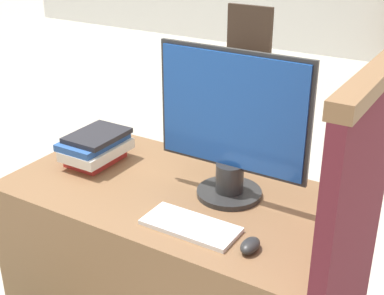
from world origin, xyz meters
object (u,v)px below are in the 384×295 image
(monitor, at_px, (231,127))
(far_chair, at_px, (243,55))
(mouse, at_px, (250,245))
(book_stack, at_px, (96,147))
(keyboard, at_px, (191,226))

(monitor, height_order, far_chair, monitor)
(mouse, relative_size, book_stack, 0.32)
(mouse, bearing_deg, monitor, 128.29)
(mouse, bearing_deg, far_chair, 116.66)
(keyboard, distance_m, mouse, 0.23)
(mouse, distance_m, far_chair, 3.40)
(mouse, distance_m, book_stack, 0.86)
(mouse, bearing_deg, book_stack, 164.08)
(keyboard, relative_size, mouse, 3.66)
(mouse, relative_size, far_chair, 0.10)
(keyboard, bearing_deg, mouse, -3.28)
(book_stack, bearing_deg, far_chair, 103.95)
(keyboard, distance_m, book_stack, 0.64)
(mouse, height_order, far_chair, far_chair)
(keyboard, xyz_separation_m, book_stack, (-0.60, 0.22, 0.06))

